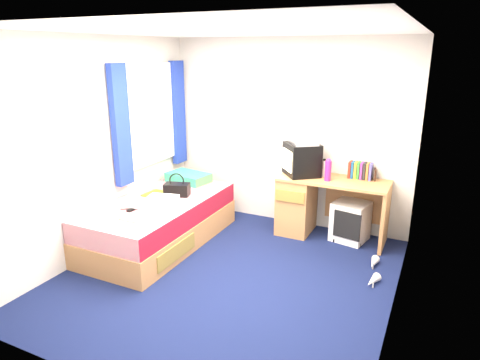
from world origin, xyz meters
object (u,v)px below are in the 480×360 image
at_px(bed, 160,222).
at_px(remote_control, 133,209).
at_px(storage_cube, 350,221).
at_px(desk, 310,203).
at_px(picture_frame, 375,174).
at_px(handbag, 177,189).
at_px(towel, 162,202).
at_px(magazine, 155,194).
at_px(water_bottle, 130,206).
at_px(colour_swatch_fan, 129,220).
at_px(crt_tv, 301,159).
at_px(vcr, 303,140).
at_px(pillow, 188,177).
at_px(pink_water_bottle, 328,171).
at_px(aerosol_can, 324,168).
at_px(white_heels, 373,272).

bearing_deg(bed, remote_control, -100.60).
bearing_deg(storage_cube, desk, -167.15).
bearing_deg(remote_control, picture_frame, 33.36).
height_order(handbag, towel, handbag).
xyz_separation_m(magazine, remote_control, (0.11, -0.55, 0.00)).
distance_m(water_bottle, colour_swatch_fan, 0.34).
distance_m(desk, colour_swatch_fan, 2.24).
bearing_deg(towel, crt_tv, 44.61).
relative_size(crt_tv, colour_swatch_fan, 2.48).
bearing_deg(magazine, water_bottle, -83.41).
xyz_separation_m(towel, magazine, (-0.33, 0.32, -0.05)).
bearing_deg(storage_cube, vcr, -167.83).
xyz_separation_m(pillow, water_bottle, (-0.03, -1.17, -0.02)).
bearing_deg(pink_water_bottle, pillow, -174.41).
xyz_separation_m(picture_frame, remote_control, (-2.32, -1.62, -0.27)).
distance_m(desk, picture_frame, 0.85).
bearing_deg(aerosol_can, storage_cube, -8.25).
bearing_deg(crt_tv, storage_cube, 52.03).
distance_m(handbag, colour_swatch_fan, 0.90).
distance_m(crt_tv, handbag, 1.57).
relative_size(picture_frame, aerosol_can, 0.70).
height_order(magazine, remote_control, remote_control).
relative_size(desk, picture_frame, 9.29).
bearing_deg(pillow, vcr, 10.73).
bearing_deg(vcr, white_heels, 18.11).
distance_m(magazine, water_bottle, 0.55).
bearing_deg(bed, pink_water_bottle, 28.96).
bearing_deg(white_heels, pillow, 169.17).
xyz_separation_m(crt_tv, water_bottle, (-1.50, -1.45, -0.37)).
bearing_deg(pink_water_bottle, desk, 156.25).
distance_m(aerosol_can, remote_control, 2.32).
distance_m(pillow, picture_frame, 2.39).
bearing_deg(bed, towel, -44.82).
relative_size(picture_frame, water_bottle, 0.70).
bearing_deg(picture_frame, towel, -159.27).
height_order(pillow, remote_control, pillow).
xyz_separation_m(desk, crt_tv, (-0.14, 0.00, 0.54)).
bearing_deg(crt_tv, picture_frame, 61.91).
bearing_deg(magazine, pink_water_bottle, 22.66).
height_order(crt_tv, handbag, crt_tv).
bearing_deg(storage_cube, white_heels, -50.84).
distance_m(picture_frame, colour_swatch_fan, 2.88).
height_order(storage_cube, crt_tv, crt_tv).
height_order(aerosol_can, remote_control, aerosol_can).
distance_m(crt_tv, picture_frame, 0.89).
bearing_deg(picture_frame, handbag, -168.18).
relative_size(bed, picture_frame, 14.29).
relative_size(pink_water_bottle, towel, 0.71).
xyz_separation_m(storage_cube, picture_frame, (0.21, 0.15, 0.58)).
bearing_deg(vcr, storage_cube, 54.98).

